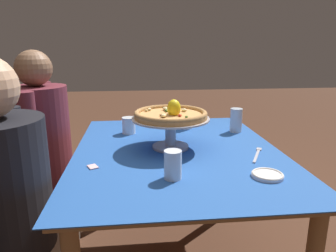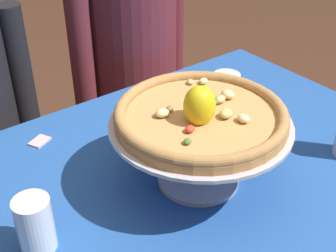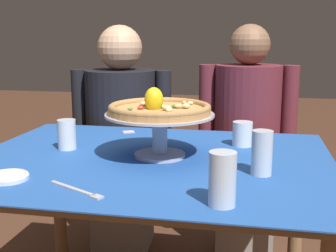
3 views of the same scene
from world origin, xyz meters
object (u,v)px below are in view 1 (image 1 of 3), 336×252
object	(u,v)px
pizza	(171,114)
diner_right	(44,160)
water_glass_back_right	(129,127)
water_glass_side_left	(173,166)
pizza_stand	(171,127)
water_glass_front_right	(236,122)
side_plate	(267,175)
dinner_fork	(257,154)
diner_left	(4,216)
water_glass_side_right	(187,119)
sugar_packet	(93,167)

from	to	relation	value
pizza	diner_right	world-z (taller)	diner_right
water_glass_back_right	water_glass_side_left	bearing A→B (deg)	-164.55
pizza_stand	water_glass_front_right	distance (m)	0.49
water_glass_front_right	side_plate	bearing A→B (deg)	172.87
pizza	diner_right	xyz separation A→B (m)	(0.29, 0.71, -0.32)
dinner_fork	diner_left	world-z (taller)	diner_left
water_glass_side_left	water_glass_side_right	distance (m)	0.74
diner_right	water_glass_front_right	bearing A→B (deg)	-92.05
pizza	diner_right	size ratio (longest dim) A/B	0.30
side_plate	diner_right	distance (m)	1.26
water_glass_side_left	water_glass_side_right	world-z (taller)	water_glass_side_right
sugar_packet	diner_left	distance (m)	0.37
diner_right	side_plate	bearing A→B (deg)	-123.08
dinner_fork	side_plate	bearing A→B (deg)	166.88
water_glass_side_left	dinner_fork	xyz separation A→B (m)	(0.22, -0.43, -0.05)
water_glass_back_right	side_plate	bearing A→B (deg)	-140.81
water_glass_side_right	sugar_packet	world-z (taller)	water_glass_side_right
water_glass_side_left	diner_left	bearing A→B (deg)	88.86
pizza_stand	water_glass_front_right	world-z (taller)	pizza_stand
pizza_stand	water_glass_side_left	distance (m)	0.37
side_plate	diner_left	distance (m)	1.03
sugar_packet	dinner_fork	bearing A→B (deg)	-84.30
side_plate	dinner_fork	bearing A→B (deg)	-13.12
pizza_stand	water_glass_front_right	bearing A→B (deg)	-58.99
pizza	water_glass_back_right	distance (m)	0.38
water_glass_front_right	water_glass_back_right	bearing A→B (deg)	87.15
dinner_fork	water_glass_side_right	bearing A→B (deg)	27.05
pizza_stand	diner_right	xyz separation A→B (m)	(0.29, 0.71, -0.26)
pizza_stand	water_glass_back_right	distance (m)	0.36
pizza_stand	pizza	distance (m)	0.07
diner_left	diner_right	bearing A→B (deg)	2.74
pizza_stand	pizza	world-z (taller)	pizza
pizza_stand	dinner_fork	bearing A→B (deg)	-110.15
water_glass_side_left	water_glass_front_right	size ratio (longest dim) A/B	0.81
dinner_fork	pizza	bearing A→B (deg)	69.89
water_glass_side_left	water_glass_back_right	distance (m)	0.67
water_glass_back_right	side_plate	xyz separation A→B (m)	(-0.67, -0.55, -0.03)
diner_right	dinner_fork	bearing A→B (deg)	-111.51
water_glass_side_left	sugar_packet	xyz separation A→B (m)	(0.15, 0.32, -0.05)
diner_left	water_glass_back_right	bearing A→B (deg)	-36.41
water_glass_front_right	sugar_packet	distance (m)	0.91
pizza	water_glass_front_right	world-z (taller)	pizza
water_glass_front_right	diner_right	world-z (taller)	diner_right
water_glass_side_right	diner_right	size ratio (longest dim) A/B	0.12
pizza	side_plate	xyz separation A→B (m)	(-0.39, -0.34, -0.17)
pizza	water_glass_side_right	bearing A→B (deg)	-21.80
diner_right	water_glass_side_right	bearing A→B (deg)	-85.99
pizza	water_glass_side_right	xyz separation A→B (m)	(0.35, -0.14, -0.11)
pizza_stand	sugar_packet	bearing A→B (deg)	121.63
side_plate	water_glass_side_right	bearing A→B (deg)	14.75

